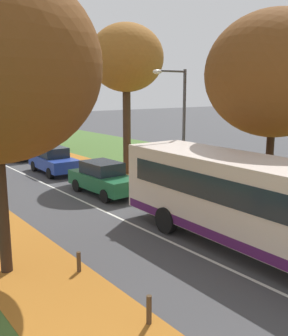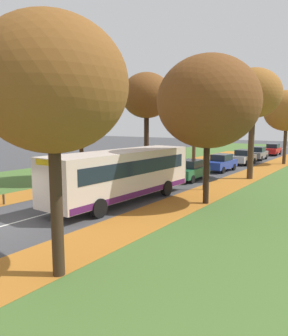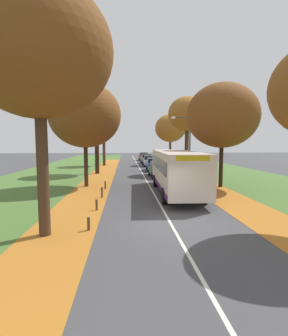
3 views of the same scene
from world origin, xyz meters
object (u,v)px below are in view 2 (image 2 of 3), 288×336
tree_right_mid (253,94)px  bollard_fourth (85,182)px  tree_left_mid (147,96)px  car_grey_fourth_in_line (258,153)px  tree_right_nearest (52,85)px  bus (122,173)px  car_blue_following (221,163)px  tree_left_far (195,108)px  tree_right_near (208,102)px  streetlamp_right (200,135)px  bollard_second (4,199)px  tree_right_far (287,111)px  car_silver_third_in_line (243,157)px  car_green_lead (190,170)px  bollard_third (50,189)px  tree_left_near (80,107)px  car_red_trailing (273,149)px

tree_right_mid → bollard_fourth: size_ratio=14.73×
tree_left_mid → car_grey_fourth_in_line: size_ratio=2.22×
tree_right_nearest → tree_left_mid: bearing=118.0°
bus → car_blue_following: bus is taller
tree_left_mid → tree_left_far: bearing=90.2°
tree_left_far → tree_right_near: tree_left_far is taller
streetlamp_right → tree_left_far: bearing=117.5°
bollard_second → tree_right_far: bearing=72.7°
tree_right_far → tree_left_far: bearing=-174.1°
tree_right_far → bollard_second: tree_right_far is taller
bollard_fourth → car_silver_third_in_line: car_silver_third_in_line is taller
tree_right_nearest → tree_right_far: size_ratio=0.93×
tree_left_far → tree_right_far: (10.62, 1.09, -0.51)m
tree_right_near → car_silver_third_in_line: (-4.07, 18.98, -4.91)m
tree_left_mid → streetlamp_right: 11.56m
bollard_fourth → bollard_second: bearing=-89.8°
car_green_lead → car_blue_following: same height
bollard_second → bollard_third: bearing=89.9°
streetlamp_right → car_blue_following: streetlamp_right is taller
car_blue_following → tree_right_near: bearing=-71.9°
tree_left_near → car_green_lead: tree_left_near is taller
tree_left_far → tree_right_near: (11.00, -20.69, -0.68)m
bollard_second → car_blue_following: (5.13, 19.37, 0.52)m
streetlamp_right → car_green_lead: 4.74m
tree_left_far → car_grey_fourth_in_line: 9.68m
bollard_third → tree_left_near: bearing=110.1°
bollard_second → streetlamp_right: size_ratio=0.10×
bollard_third → tree_right_far: bearing=70.7°
bus → car_grey_fourth_in_line: 26.90m
car_grey_fourth_in_line → bus: bearing=-90.2°
bollard_fourth → tree_left_near: bearing=141.3°
bollard_fourth → bus: (5.12, -2.05, 1.40)m
tree_right_mid → bollard_second: bearing=-117.8°
tree_left_mid → car_blue_following: tree_left_mid is taller
tree_left_mid → bollard_third: bearing=-82.8°
bollard_third → tree_right_nearest: bearing=-37.8°
bollard_second → streetlamp_right: bearing=54.9°
tree_right_nearest → tree_right_mid: bearing=91.6°
streetlamp_right → car_green_lead: streetlamp_right is taller
tree_left_mid → car_green_lead: (6.70, -3.49, -6.39)m
bollard_third → tree_right_mid: bearing=56.8°
tree_right_nearest → tree_right_near: 10.81m
tree_right_far → bollard_third: tree_right_far is taller
tree_right_nearest → car_green_lead: bearing=104.1°
bollard_third → car_red_trailing: size_ratio=0.16×
tree_right_mid → car_silver_third_in_line: size_ratio=2.11×
tree_right_mid → car_blue_following: size_ratio=2.09×
bollard_second → tree_right_near: bearing=36.2°
car_blue_following → car_red_trailing: bearing=89.7°
tree_left_near → bollard_fourth: (1.63, -1.30, -5.45)m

